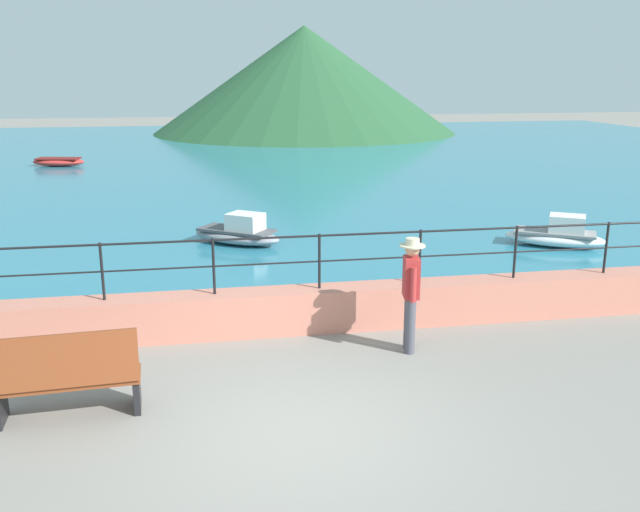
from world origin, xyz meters
TOP-DOWN VIEW (x-y plane):
  - ground_plane at (0.00, 0.00)m, footprint 120.00×120.00m
  - promenade_wall at (0.00, 3.20)m, footprint 20.00×0.56m
  - railing at (0.00, 3.20)m, footprint 18.44×0.04m
  - lake_water at (0.00, 25.84)m, footprint 64.00×44.32m
  - hill_main at (6.34, 40.46)m, footprint 20.93×20.93m
  - bench_main at (-2.66, 0.78)m, footprint 1.73×0.66m
  - person_walking at (2.01, 2.07)m, footprint 0.38×0.56m
  - boat_0 at (7.33, 7.42)m, footprint 2.44×1.95m
  - boat_1 at (-0.14, 8.97)m, footprint 2.40×2.07m
  - boat_2 at (-7.16, 24.60)m, footprint 2.44×1.37m

SIDE VIEW (x-z plane):
  - ground_plane at x=0.00m, z-range 0.00..0.00m
  - lake_water at x=0.00m, z-range 0.00..0.06m
  - boat_2 at x=-7.16m, z-range 0.08..0.44m
  - boat_0 at x=7.33m, z-range -0.05..0.71m
  - boat_1 at x=-0.14m, z-range -0.05..0.71m
  - promenade_wall at x=0.00m, z-range 0.00..0.70m
  - bench_main at x=-2.66m, z-range -0.01..1.12m
  - person_walking at x=2.01m, z-range 0.10..1.85m
  - railing at x=0.00m, z-range 0.87..1.77m
  - hill_main at x=6.34m, z-range 0.00..7.16m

